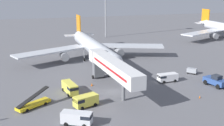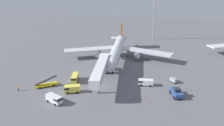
{
  "view_description": "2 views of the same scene",
  "coord_description": "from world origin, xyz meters",
  "px_view_note": "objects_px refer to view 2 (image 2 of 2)",
  "views": [
    {
      "loc": [
        -16.39,
        -54.8,
        22.0
      ],
      "look_at": [
        4.47,
        15.25,
        2.1
      ],
      "focal_mm": 45.71,
      "sensor_mm": 36.0,
      "label": 1
    },
    {
      "loc": [
        15.06,
        -63.25,
        31.19
      ],
      "look_at": [
        1.8,
        12.97,
        3.16
      ],
      "focal_mm": 36.09,
      "sensor_mm": 36.0,
      "label": 2
    }
  ],
  "objects_px": {
    "belt_loader_truck": "(46,84)",
    "ground_crew_worker_foreground": "(18,88)",
    "airplane_at_gate": "(117,49)",
    "service_van_near_left": "(145,82)",
    "service_van_near_center": "(72,89)",
    "baggage_cart_near_right": "(114,68)",
    "pushback_tug": "(177,92)",
    "baggage_cart_rear_left": "(173,80)",
    "safety_cone_alpha": "(93,78)",
    "safety_cone_bravo": "(150,102)",
    "apron_light_mast": "(155,1)",
    "jet_bridge": "(101,68)",
    "service_van_far_left": "(75,78)",
    "service_van_mid_center": "(54,99)"
  },
  "relations": [
    {
      "from": "baggage_cart_near_right",
      "to": "safety_cone_alpha",
      "type": "relative_size",
      "value": 3.98
    },
    {
      "from": "belt_loader_truck",
      "to": "ground_crew_worker_foreground",
      "type": "height_order",
      "value": "belt_loader_truck"
    },
    {
      "from": "service_van_near_center",
      "to": "jet_bridge",
      "type": "bearing_deg",
      "value": 45.79
    },
    {
      "from": "apron_light_mast",
      "to": "belt_loader_truck",
      "type": "bearing_deg",
      "value": -115.57
    },
    {
      "from": "airplane_at_gate",
      "to": "baggage_cart_rear_left",
      "type": "bearing_deg",
      "value": -42.48
    },
    {
      "from": "belt_loader_truck",
      "to": "ground_crew_worker_foreground",
      "type": "bearing_deg",
      "value": -149.27
    },
    {
      "from": "ground_crew_worker_foreground",
      "to": "service_van_near_center",
      "type": "bearing_deg",
      "value": 5.96
    },
    {
      "from": "belt_loader_truck",
      "to": "service_van_mid_center",
      "type": "bearing_deg",
      "value": -53.83
    },
    {
      "from": "safety_cone_alpha",
      "to": "safety_cone_bravo",
      "type": "height_order",
      "value": "safety_cone_alpha"
    },
    {
      "from": "service_van_mid_center",
      "to": "pushback_tug",
      "type": "bearing_deg",
      "value": 16.12
    },
    {
      "from": "pushback_tug",
      "to": "service_van_far_left",
      "type": "xyz_separation_m",
      "value": [
        -32.22,
        4.81,
        0.08
      ]
    },
    {
      "from": "service_van_near_center",
      "to": "service_van_far_left",
      "type": "bearing_deg",
      "value": 102.38
    },
    {
      "from": "airplane_at_gate",
      "to": "pushback_tug",
      "type": "height_order",
      "value": "airplane_at_gate"
    },
    {
      "from": "baggage_cart_rear_left",
      "to": "airplane_at_gate",
      "type": "bearing_deg",
      "value": 137.52
    },
    {
      "from": "belt_loader_truck",
      "to": "service_van_near_left",
      "type": "distance_m",
      "value": 31.34
    },
    {
      "from": "jet_bridge",
      "to": "pushback_tug",
      "type": "bearing_deg",
      "value": -11.16
    },
    {
      "from": "baggage_cart_rear_left",
      "to": "ground_crew_worker_foreground",
      "type": "relative_size",
      "value": 1.48
    },
    {
      "from": "pushback_tug",
      "to": "baggage_cart_rear_left",
      "type": "xyz_separation_m",
      "value": [
        -0.08,
        9.63,
        -0.4
      ]
    },
    {
      "from": "service_van_mid_center",
      "to": "apron_light_mast",
      "type": "relative_size",
      "value": 0.17
    },
    {
      "from": "pushback_tug",
      "to": "service_van_far_left",
      "type": "distance_m",
      "value": 32.58
    },
    {
      "from": "service_van_near_left",
      "to": "airplane_at_gate",
      "type": "bearing_deg",
      "value": 118.05
    },
    {
      "from": "service_van_mid_center",
      "to": "service_van_far_left",
      "type": "relative_size",
      "value": 0.91
    },
    {
      "from": "airplane_at_gate",
      "to": "belt_loader_truck",
      "type": "distance_m",
      "value": 35.12
    },
    {
      "from": "jet_bridge",
      "to": "ground_crew_worker_foreground",
      "type": "xyz_separation_m",
      "value": [
        -23.65,
        -9.18,
        -4.35
      ]
    },
    {
      "from": "airplane_at_gate",
      "to": "safety_cone_alpha",
      "type": "relative_size",
      "value": 68.4
    },
    {
      "from": "service_van_mid_center",
      "to": "service_van_near_left",
      "type": "bearing_deg",
      "value": 32.65
    },
    {
      "from": "jet_bridge",
      "to": "service_van_mid_center",
      "type": "distance_m",
      "value": 17.74
    },
    {
      "from": "baggage_cart_rear_left",
      "to": "safety_cone_bravo",
      "type": "bearing_deg",
      "value": -116.36
    },
    {
      "from": "service_van_mid_center",
      "to": "service_van_far_left",
      "type": "distance_m",
      "value": 14.42
    },
    {
      "from": "service_van_near_left",
      "to": "safety_cone_bravo",
      "type": "bearing_deg",
      "value": -81.65
    },
    {
      "from": "belt_loader_truck",
      "to": "safety_cone_alpha",
      "type": "relative_size",
      "value": 9.54
    },
    {
      "from": "baggage_cart_near_right",
      "to": "apron_light_mast",
      "type": "relative_size",
      "value": 0.09
    },
    {
      "from": "service_van_near_left",
      "to": "service_van_far_left",
      "type": "bearing_deg",
      "value": -177.55
    },
    {
      "from": "service_van_near_center",
      "to": "belt_loader_truck",
      "type": "bearing_deg",
      "value": 165.08
    },
    {
      "from": "service_van_near_left",
      "to": "baggage_cart_rear_left",
      "type": "bearing_deg",
      "value": 22.94
    },
    {
      "from": "pushback_tug",
      "to": "safety_cone_bravo",
      "type": "height_order",
      "value": "pushback_tug"
    },
    {
      "from": "service_van_near_left",
      "to": "baggage_cart_near_right",
      "type": "height_order",
      "value": "service_van_near_left"
    },
    {
      "from": "pushback_tug",
      "to": "safety_cone_alpha",
      "type": "distance_m",
      "value": 28.01
    },
    {
      "from": "jet_bridge",
      "to": "apron_light_mast",
      "type": "height_order",
      "value": "apron_light_mast"
    },
    {
      "from": "service_van_far_left",
      "to": "service_van_near_center",
      "type": "bearing_deg",
      "value": -77.62
    },
    {
      "from": "belt_loader_truck",
      "to": "baggage_cart_near_right",
      "type": "xyz_separation_m",
      "value": [
        18.82,
        18.1,
        0.0
      ]
    },
    {
      "from": "belt_loader_truck",
      "to": "service_van_near_center",
      "type": "height_order",
      "value": "belt_loader_truck"
    },
    {
      "from": "baggage_cart_near_right",
      "to": "safety_cone_bravo",
      "type": "xyz_separation_m",
      "value": [
        13.53,
        -23.05,
        -0.5
      ]
    },
    {
      "from": "jet_bridge",
      "to": "safety_cone_alpha",
      "type": "bearing_deg",
      "value": 136.62
    },
    {
      "from": "belt_loader_truck",
      "to": "service_van_near_left",
      "type": "bearing_deg",
      "value": 11.4
    },
    {
      "from": "airplane_at_gate",
      "to": "belt_loader_truck",
      "type": "xyz_separation_m",
      "value": [
        -18.1,
        -29.88,
        -3.68
      ]
    },
    {
      "from": "safety_cone_alpha",
      "to": "belt_loader_truck",
      "type": "bearing_deg",
      "value": -147.29
    },
    {
      "from": "service_van_far_left",
      "to": "airplane_at_gate",
      "type": "bearing_deg",
      "value": 67.03
    },
    {
      "from": "jet_bridge",
      "to": "safety_cone_alpha",
      "type": "relative_size",
      "value": 34.52
    },
    {
      "from": "airplane_at_gate",
      "to": "belt_loader_truck",
      "type": "height_order",
      "value": "airplane_at_gate"
    }
  ]
}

